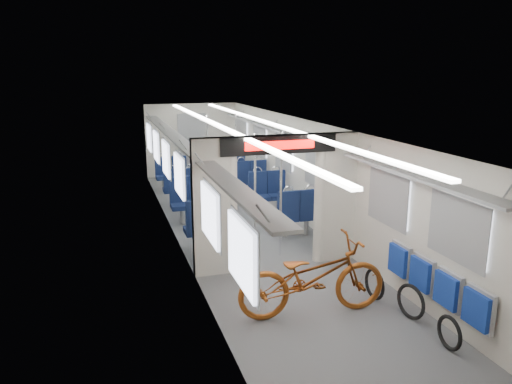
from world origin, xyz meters
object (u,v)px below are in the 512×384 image
at_px(bike_hoop_c, 374,286).
at_px(stanchion_far_left, 208,163).
at_px(bicycle, 312,277).
at_px(seat_bay_near_left, 200,209).
at_px(bike_hoop_b, 411,303).
at_px(seat_bay_near_right, 282,200).
at_px(stanchion_near_left, 255,199).
at_px(stanchion_near_right, 281,195).
at_px(flip_bench, 434,282).
at_px(bike_hoop_a, 449,335).
at_px(seat_bay_far_left, 176,178).
at_px(stanchion_far_right, 236,160).
at_px(seat_bay_far_right, 239,170).

xyz_separation_m(bike_hoop_c, stanchion_far_left, (-1.32, 5.55, 0.93)).
distance_m(bicycle, seat_bay_near_left, 3.95).
relative_size(bicycle, bike_hoop_b, 4.19).
bearing_deg(seat_bay_near_right, stanchion_near_left, -122.14).
height_order(bike_hoop_b, stanchion_near_right, stanchion_near_right).
height_order(seat_bay_near_left, stanchion_near_left, stanchion_near_left).
relative_size(flip_bench, stanchion_near_right, 0.91).
distance_m(bike_hoop_a, bike_hoop_b, 0.81).
bearing_deg(stanchion_near_right, seat_bay_far_left, 103.61).
bearing_deg(stanchion_far_right, bike_hoop_c, -84.37).
bearing_deg(seat_bay_near_right, seat_bay_near_left, -173.02).
distance_m(seat_bay_far_left, stanchion_far_left, 1.66).
bearing_deg(stanchion_near_right, bike_hoop_a, -76.48).
distance_m(seat_bay_far_left, stanchion_far_right, 1.92).
bearing_deg(bicycle, stanchion_near_left, 8.25).
distance_m(seat_bay_near_left, seat_bay_far_left, 3.27).
height_order(bicycle, seat_bay_near_left, seat_bay_near_left).
relative_size(bike_hoop_c, stanchion_far_right, 0.21).
xyz_separation_m(bike_hoop_b, seat_bay_near_left, (-2.05, 4.40, 0.34)).
relative_size(flip_bench, seat_bay_near_left, 0.93).
bearing_deg(seat_bay_far_left, stanchion_near_left, -82.57).
bearing_deg(stanchion_near_right, stanchion_far_right, 87.60).
xyz_separation_m(flip_bench, bike_hoop_a, (-0.24, -0.66, -0.38)).
bearing_deg(stanchion_near_left, bike_hoop_a, -68.23).
relative_size(bike_hoop_a, bike_hoop_c, 0.93).
bearing_deg(bike_hoop_c, bicycle, -172.15).
distance_m(bicycle, stanchion_near_left, 2.24).
bearing_deg(seat_bay_near_left, stanchion_near_right, -53.48).
bearing_deg(stanchion_far_right, bicycle, -95.00).
relative_size(bike_hoop_a, seat_bay_far_right, 0.21).
bearing_deg(bike_hoop_b, bike_hoop_c, 103.16).
bearing_deg(flip_bench, stanchion_far_left, 105.03).
height_order(seat_bay_near_left, stanchion_near_right, stanchion_near_right).
bearing_deg(bike_hoop_b, bike_hoop_a, -90.34).
distance_m(bike_hoop_b, seat_bay_near_left, 4.86).
distance_m(bike_hoop_b, stanchion_far_right, 6.53).
height_order(seat_bay_near_right, stanchion_near_right, stanchion_near_right).
relative_size(bike_hoop_b, seat_bay_near_left, 0.23).
relative_size(flip_bench, bike_hoop_c, 4.37).
bearing_deg(seat_bay_far_left, flip_bench, -73.68).
bearing_deg(seat_bay_far_left, stanchion_far_right, -43.12).
bearing_deg(stanchion_far_left, bicycle, -87.62).
relative_size(bike_hoop_c, seat_bay_near_right, 0.23).
height_order(seat_bay_far_left, seat_bay_far_right, seat_bay_far_right).
bearing_deg(seat_bay_near_right, stanchion_far_right, 106.86).
bearing_deg(stanchion_near_left, seat_bay_near_left, 110.76).
distance_m(bicycle, stanchion_near_right, 2.38).
height_order(seat_bay_far_left, stanchion_near_left, stanchion_near_left).
distance_m(bike_hoop_a, stanchion_near_left, 3.89).
height_order(bicycle, stanchion_far_left, stanchion_far_left).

